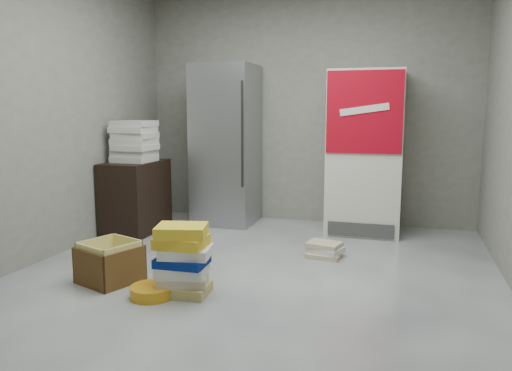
{
  "coord_description": "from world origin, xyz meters",
  "views": [
    {
      "loc": [
        1.16,
        -3.54,
        1.39
      ],
      "look_at": [
        -0.1,
        0.7,
        0.7
      ],
      "focal_mm": 35.0,
      "sensor_mm": 36.0,
      "label": 1
    }
  ],
  "objects_px": {
    "phonebook_stack_main": "(183,260)",
    "coke_cooler": "(365,152)",
    "steel_fridge": "(226,145)",
    "cardboard_box": "(110,265)",
    "wood_shelf": "(136,197)"
  },
  "relations": [
    {
      "from": "phonebook_stack_main",
      "to": "coke_cooler",
      "type": "bearing_deg",
      "value": 54.38
    },
    {
      "from": "steel_fridge",
      "to": "phonebook_stack_main",
      "type": "bearing_deg",
      "value": -77.87
    },
    {
      "from": "phonebook_stack_main",
      "to": "cardboard_box",
      "type": "height_order",
      "value": "phonebook_stack_main"
    },
    {
      "from": "wood_shelf",
      "to": "phonebook_stack_main",
      "type": "bearing_deg",
      "value": -50.8
    },
    {
      "from": "wood_shelf",
      "to": "phonebook_stack_main",
      "type": "relative_size",
      "value": 1.49
    },
    {
      "from": "coke_cooler",
      "to": "cardboard_box",
      "type": "distance_m",
      "value": 3.02
    },
    {
      "from": "coke_cooler",
      "to": "cardboard_box",
      "type": "height_order",
      "value": "coke_cooler"
    },
    {
      "from": "steel_fridge",
      "to": "phonebook_stack_main",
      "type": "xyz_separation_m",
      "value": [
        0.51,
        -2.37,
        -0.68
      ]
    },
    {
      "from": "coke_cooler",
      "to": "wood_shelf",
      "type": "xyz_separation_m",
      "value": [
        -2.48,
        -0.72,
        -0.5
      ]
    },
    {
      "from": "coke_cooler",
      "to": "phonebook_stack_main",
      "type": "relative_size",
      "value": 3.36
    },
    {
      "from": "steel_fridge",
      "to": "wood_shelf",
      "type": "distance_m",
      "value": 1.23
    },
    {
      "from": "coke_cooler",
      "to": "phonebook_stack_main",
      "type": "xyz_separation_m",
      "value": [
        -1.14,
        -2.37,
        -0.64
      ]
    },
    {
      "from": "wood_shelf",
      "to": "cardboard_box",
      "type": "bearing_deg",
      "value": -67.21
    },
    {
      "from": "phonebook_stack_main",
      "to": "cardboard_box",
      "type": "xyz_separation_m",
      "value": [
        -0.69,
        0.09,
        -0.13
      ]
    },
    {
      "from": "wood_shelf",
      "to": "cardboard_box",
      "type": "relative_size",
      "value": 1.5
    }
  ]
}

